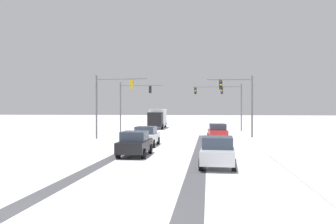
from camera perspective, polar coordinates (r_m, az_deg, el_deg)
The scene contains 13 objects.
ground_plane at distance 10.73m, azimuth -13.22°, elevation -16.32°, with size 300.00×300.00×0.00m, color white.
wheel_track_left_lane at distance 25.40m, azimuth -7.23°, elevation -6.45°, with size 0.81×32.61×0.01m, color #4C4C51.
wheel_track_right_lane at distance 24.69m, azimuth 5.15°, elevation -6.65°, with size 0.94×32.61×0.01m, color #4C4C51.
sidewalk_kerb_right at distance 23.94m, azimuth 20.86°, elevation -6.78°, with size 4.00×32.61×0.12m, color white.
traffic_signal_near_right at distance 37.38m, azimuth 11.54°, elevation 2.46°, with size 4.71×0.55×6.50m.
traffic_signal_near_left at distance 36.63m, azimuth -9.31°, elevation 2.58°, with size 5.45×0.49×6.50m.
traffic_signal_far_left at distance 46.42m, azimuth -5.80°, elevation 2.18°, with size 5.72×0.39×6.50m.
traffic_signal_far_right at distance 49.39m, azimuth 9.02°, elevation 2.39°, with size 6.72×0.43×6.50m.
car_red_lead at distance 34.90m, azimuth 7.96°, elevation -3.19°, with size 2.00×4.18×1.62m.
car_white_second at distance 29.47m, azimuth -3.54°, elevation -3.89°, with size 1.87×4.12×1.62m.
car_black_third at distance 23.32m, azimuth -5.35°, elevation -5.07°, with size 1.84×4.10×1.62m.
car_silver_fourth at distance 19.09m, azimuth 7.99°, elevation -6.34°, with size 1.95×4.16×1.62m.
box_truck_delivery at distance 54.84m, azimuth -1.71°, elevation -0.95°, with size 2.46×7.46×3.02m.
Camera 1 is at (3.47, -9.66, 3.12)m, focal length 37.87 mm.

